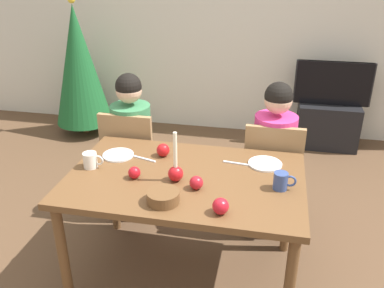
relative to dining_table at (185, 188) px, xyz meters
The scene contains 22 objects.
ground_plane 0.67m from the dining_table, ahead, with size 7.68×7.68×0.00m, color brown.
back_wall 2.68m from the dining_table, 90.00° to the left, with size 6.40×0.10×2.60m, color beige.
dining_table is the anchor object (origin of this frame).
chair_left 0.84m from the dining_table, 132.77° to the left, with size 0.40×0.40×0.90m.
chair_right 0.81m from the dining_table, 50.12° to the left, with size 0.40×0.40×0.90m.
person_left_child 0.86m from the dining_table, 131.29° to the left, with size 0.30×0.30×1.17m.
person_right_child 0.82m from the dining_table, 51.58° to the left, with size 0.30×0.30×1.17m.
tv_stand 2.57m from the dining_table, 64.98° to the left, with size 0.64×0.40×0.48m, color black.
tv 2.54m from the dining_table, 64.99° to the left, with size 0.79×0.05×0.46m.
christmas_tree 2.70m from the dining_table, 128.75° to the left, with size 0.64×0.64×1.55m.
candle_centerpiece 0.16m from the dining_table, 126.06° to the right, with size 0.09×0.09×0.31m.
plate_left 0.53m from the dining_table, 160.33° to the left, with size 0.20×0.20×0.01m, color silver.
plate_right 0.53m from the dining_table, 28.18° to the left, with size 0.21×0.21×0.01m, color white.
mug_left 0.61m from the dining_table, behind, with size 0.13×0.08×0.10m.
mug_right 0.57m from the dining_table, ahead, with size 0.13×0.08×0.10m.
fork_left 0.36m from the dining_table, 152.46° to the left, with size 0.18×0.01×0.01m, color silver.
fork_right 0.37m from the dining_table, 37.36° to the left, with size 0.18×0.01×0.01m, color silver.
bowl_walnuts 0.32m from the dining_table, 100.32° to the right, with size 0.18×0.18×0.06m, color brown.
apple_near_candle 0.32m from the dining_table, 164.17° to the right, with size 0.07×0.07×0.07m, color red.
apple_by_left_plate 0.44m from the dining_table, 52.22° to the right, with size 0.09×0.09×0.09m, color red.
apple_by_right_mug 0.33m from the dining_table, 130.59° to the left, with size 0.09×0.09×0.09m, color #B41317.
apple_far_edge 0.20m from the dining_table, 53.51° to the right, with size 0.08×0.08×0.08m, color #AC1821.
Camera 1 is at (0.47, -2.07, 1.96)m, focal length 38.46 mm.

